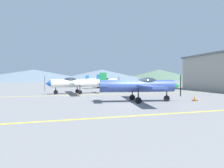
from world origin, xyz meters
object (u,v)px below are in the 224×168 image
at_px(airplane_near, 140,85).
at_px(airplane_mid, 75,83).
at_px(airplane_far, 103,81).
at_px(traffic_cone_front, 195,98).

relative_size(airplane_near, airplane_mid, 1.00).
distance_m(airplane_far, traffic_cone_front, 20.88).
bearing_deg(airplane_near, airplane_mid, 117.46).
height_order(airplane_near, airplane_mid, same).
bearing_deg(traffic_cone_front, airplane_far, 100.49).
relative_size(airplane_mid, airplane_far, 1.00).
height_order(airplane_mid, traffic_cone_front, airplane_mid).
bearing_deg(airplane_near, traffic_cone_front, -8.01).
xyz_separation_m(airplane_near, airplane_far, (1.19, 19.80, 0.00)).
height_order(airplane_mid, airplane_far, same).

